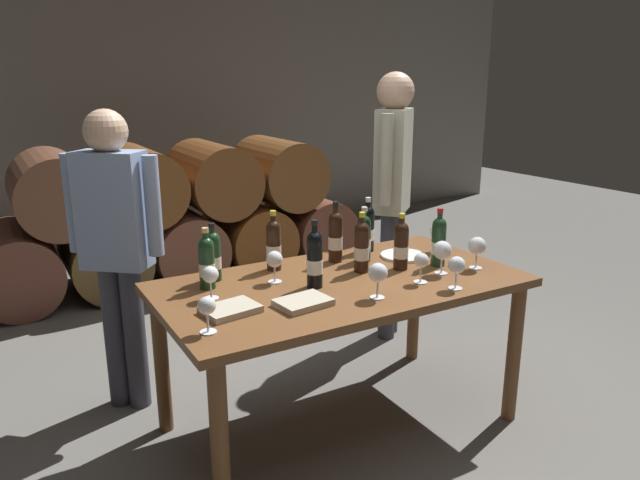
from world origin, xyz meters
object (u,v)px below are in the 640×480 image
(wine_glass_2, at_px, (438,232))
(wine_glass_8, at_px, (421,262))
(wine_glass_3, at_px, (477,246))
(wine_glass_1, at_px, (207,307))
(wine_bottle_2, at_px, (274,244))
(wine_glass_7, at_px, (457,266))
(wine_bottle_8, at_px, (335,236))
(wine_bottle_6, at_px, (401,245))
(tasting_notebook, at_px, (230,310))
(serving_plate, at_px, (403,256))
(wine_bottle_0, at_px, (315,259))
(wine_bottle_5, at_px, (213,255))
(sommelier_presenting, at_px, (392,182))
(wine_bottle_4, at_px, (368,228))
(leather_ledger, at_px, (303,302))
(dining_table, at_px, (341,299))
(wine_glass_4, at_px, (378,274))
(taster_seated_left, at_px, (116,237))
(wine_bottle_7, at_px, (362,246))
(wine_bottle_3, at_px, (364,238))
(wine_glass_5, at_px, (274,260))
(wine_glass_6, at_px, (442,251))
(wine_glass_0, at_px, (210,276))
(wine_bottle_9, at_px, (439,241))

(wine_glass_2, height_order, wine_glass_8, wine_glass_2)
(wine_glass_3, height_order, wine_glass_8, wine_glass_3)
(wine_glass_1, xyz_separation_m, wine_glass_3, (1.42, 0.06, 0.01))
(wine_bottle_2, relative_size, wine_glass_7, 1.96)
(wine_bottle_8, distance_m, wine_glass_7, 0.67)
(wine_bottle_6, distance_m, wine_bottle_8, 0.35)
(tasting_notebook, relative_size, serving_plate, 0.92)
(wine_bottle_0, bearing_deg, wine_bottle_8, 44.98)
(wine_bottle_5, xyz_separation_m, sommelier_presenting, (1.36, 0.44, 0.16))
(wine_glass_7, bearing_deg, wine_bottle_4, 89.96)
(wine_glass_7, xyz_separation_m, leather_ledger, (-0.69, 0.17, -0.09))
(wine_bottle_2, bearing_deg, tasting_notebook, -133.72)
(dining_table, xyz_separation_m, wine_bottle_8, (0.13, 0.27, 0.23))
(wine_glass_4, bearing_deg, wine_glass_3, 7.65)
(wine_bottle_8, bearing_deg, taster_seated_left, 155.81)
(wine_glass_2, bearing_deg, wine_glass_1, -164.89)
(wine_bottle_5, distance_m, wine_glass_1, 0.60)
(wine_bottle_7, bearing_deg, wine_bottle_5, 160.02)
(wine_bottle_3, bearing_deg, wine_glass_5, -172.68)
(wine_bottle_8, height_order, wine_glass_6, wine_bottle_8)
(wine_bottle_6, distance_m, wine_glass_1, 1.12)
(wine_bottle_6, bearing_deg, wine_bottle_4, 83.56)
(wine_glass_1, distance_m, wine_glass_6, 1.22)
(wine_bottle_6, xyz_separation_m, wine_glass_4, (-0.33, -0.27, -0.01))
(wine_bottle_0, distance_m, taster_seated_left, 1.02)
(wine_bottle_0, distance_m, wine_glass_5, 0.20)
(taster_seated_left, bearing_deg, wine_bottle_7, -32.66)
(dining_table, relative_size, leather_ledger, 7.73)
(wine_glass_6, distance_m, serving_plate, 0.33)
(wine_bottle_6, bearing_deg, wine_glass_0, 175.14)
(wine_bottle_0, height_order, sommelier_presenting, sommelier_presenting)
(dining_table, relative_size, wine_bottle_9, 5.75)
(wine_bottle_7, xyz_separation_m, wine_glass_0, (-0.77, 0.02, -0.02))
(wine_glass_8, height_order, serving_plate, wine_glass_8)
(wine_bottle_0, relative_size, taster_seated_left, 0.20)
(wine_bottle_4, bearing_deg, wine_glass_3, -61.16)
(wine_glass_3, distance_m, wine_glass_5, 1.01)
(tasting_notebook, bearing_deg, wine_bottle_7, 4.21)
(wine_glass_2, bearing_deg, wine_bottle_8, 167.66)
(wine_bottle_6, height_order, wine_glass_3, wine_bottle_6)
(wine_bottle_0, relative_size, wine_bottle_2, 1.05)
(wine_bottle_7, height_order, wine_glass_4, wine_bottle_7)
(wine_bottle_2, distance_m, serving_plate, 0.71)
(wine_bottle_6, distance_m, taster_seated_left, 1.41)
(wine_bottle_0, relative_size, wine_glass_0, 2.13)
(taster_seated_left, bearing_deg, wine_glass_1, -82.74)
(wine_bottle_2, xyz_separation_m, wine_bottle_4, (0.59, 0.04, -0.00))
(sommelier_presenting, relative_size, taster_seated_left, 1.11)
(wine_bottle_0, xyz_separation_m, wine_bottle_6, (0.50, 0.01, -0.01))
(wine_glass_0, bearing_deg, wine_bottle_9, -6.28)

